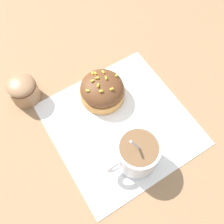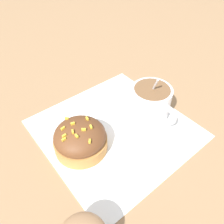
{
  "view_description": "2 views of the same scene",
  "coord_description": "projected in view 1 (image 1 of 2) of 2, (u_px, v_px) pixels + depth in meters",
  "views": [
    {
      "loc": [
        0.19,
        -0.11,
        0.51
      ],
      "look_at": [
        -0.02,
        -0.01,
        0.04
      ],
      "focal_mm": 42.0,
      "sensor_mm": 36.0,
      "label": 1
    },
    {
      "loc": [
        -0.16,
        -0.24,
        0.33
      ],
      "look_at": [
        0.0,
        0.01,
        0.04
      ],
      "focal_mm": 35.0,
      "sensor_mm": 36.0,
      "label": 2
    }
  ],
  "objects": [
    {
      "name": "ground_plane",
      "position": [
        121.0,
        124.0,
        0.55
      ],
      "size": [
        3.0,
        3.0,
        0.0
      ],
      "primitive_type": "plane",
      "color": "#93704C"
    },
    {
      "name": "paper_napkin",
      "position": [
        121.0,
        124.0,
        0.55
      ],
      "size": [
        0.31,
        0.31,
        0.0
      ],
      "color": "white",
      "rests_on": "ground_plane"
    },
    {
      "name": "coffee_cup",
      "position": [
        137.0,
        153.0,
        0.48
      ],
      "size": [
        0.08,
        0.11,
        0.1
      ],
      "color": "white",
      "rests_on": "paper_napkin"
    },
    {
      "name": "frosted_pastry",
      "position": [
        102.0,
        90.0,
        0.56
      ],
      "size": [
        0.1,
        0.1,
        0.06
      ],
      "color": "#C18442",
      "rests_on": "paper_napkin"
    },
    {
      "name": "sugar_bowl",
      "position": [
        23.0,
        90.0,
        0.55
      ],
      "size": [
        0.06,
        0.06,
        0.06
      ],
      "color": "#99704C",
      "rests_on": "ground_plane"
    }
  ]
}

